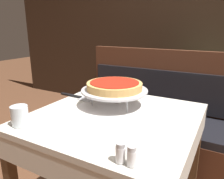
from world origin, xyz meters
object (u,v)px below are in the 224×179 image
at_px(dining_table_front, 114,131).
at_px(water_glass_near, 20,116).
at_px(pizza_server, 78,97).
at_px(pizza_pan_stand, 114,91).
at_px(condiment_caddy, 211,70).
at_px(pepper_shaker, 132,156).
at_px(dining_table_rear, 209,81).
at_px(deep_dish_pizza, 114,86).
at_px(booth_bench, 167,134).
at_px(salt_shaker, 120,153).

height_order(dining_table_front, water_glass_near, water_glass_near).
bearing_deg(pizza_server, pizza_pan_stand, -2.54).
height_order(water_glass_near, condiment_caddy, condiment_caddy).
distance_m(pizza_server, condiment_caddy, 1.52).
bearing_deg(pepper_shaker, dining_table_rear, 88.14).
xyz_separation_m(pizza_pan_stand, pepper_shaker, (0.33, -0.49, -0.05)).
height_order(deep_dish_pizza, pizza_server, deep_dish_pizza).
height_order(dining_table_front, pizza_server, pizza_server).
distance_m(dining_table_front, condiment_caddy, 1.53).
distance_m(pizza_server, water_glass_near, 0.48).
distance_m(deep_dish_pizza, water_glass_near, 0.54).
xyz_separation_m(booth_bench, condiment_caddy, (0.24, 0.70, 0.48)).
height_order(deep_dish_pizza, water_glass_near, deep_dish_pizza).
height_order(booth_bench, pizza_server, booth_bench).
height_order(dining_table_rear, deep_dish_pizza, deep_dish_pizza).
distance_m(booth_bench, salt_shaker, 1.26).
bearing_deg(pizza_pan_stand, deep_dish_pizza, 0.00).
relative_size(booth_bench, pepper_shaker, 22.98).
height_order(dining_table_front, pizza_pan_stand, pizza_pan_stand).
bearing_deg(dining_table_rear, deep_dish_pizza, -105.27).
height_order(booth_bench, condiment_caddy, booth_bench).
height_order(salt_shaker, pepper_shaker, same).
distance_m(booth_bench, pizza_server, 0.92).
bearing_deg(dining_table_rear, pepper_shaker, -91.86).
xyz_separation_m(dining_table_front, pizza_pan_stand, (-0.07, 0.13, 0.19)).
xyz_separation_m(dining_table_rear, salt_shaker, (-0.11, -1.94, 0.15)).
distance_m(deep_dish_pizza, pizza_server, 0.31).
bearing_deg(water_glass_near, deep_dish_pizza, 60.05).
relative_size(dining_table_rear, booth_bench, 0.45).
relative_size(dining_table_rear, condiment_caddy, 5.14).
xyz_separation_m(deep_dish_pizza, condiment_caddy, (0.41, 1.36, -0.10)).
bearing_deg(deep_dish_pizza, salt_shaker, -59.57).
bearing_deg(water_glass_near, pepper_shaker, -3.28).
xyz_separation_m(pizza_pan_stand, deep_dish_pizza, (0.00, 0.00, 0.03)).
bearing_deg(pepper_shaker, pizza_pan_stand, 123.96).
bearing_deg(pizza_server, water_glass_near, -87.37).
bearing_deg(water_glass_near, dining_table_rear, 70.91).
relative_size(salt_shaker, condiment_caddy, 0.50).
height_order(dining_table_rear, pizza_pan_stand, pizza_pan_stand).
distance_m(dining_table_rear, pepper_shaker, 1.95).
distance_m(pepper_shaker, condiment_caddy, 1.86).
bearing_deg(dining_table_front, condiment_caddy, 76.99).
height_order(booth_bench, pepper_shaker, booth_bench).
xyz_separation_m(pizza_server, water_glass_near, (0.02, -0.47, 0.04)).
distance_m(dining_table_front, pizza_pan_stand, 0.24).
height_order(deep_dish_pizza, pepper_shaker, deep_dish_pizza).
bearing_deg(condiment_caddy, pizza_pan_stand, -106.76).
xyz_separation_m(booth_bench, pizza_server, (-0.46, -0.65, 0.46)).
distance_m(pizza_pan_stand, pepper_shaker, 0.60).
bearing_deg(condiment_caddy, pizza_server, -117.33).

